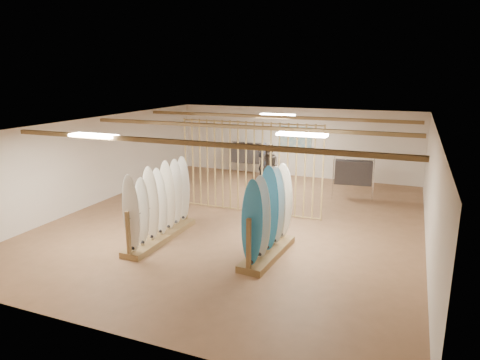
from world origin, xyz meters
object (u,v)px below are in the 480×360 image
at_px(clothing_rack_b, 353,173).
at_px(shopper_a, 264,160).
at_px(shopper_b, 269,163).
at_px(rack_left, 160,215).
at_px(clothing_rack_a, 246,153).
at_px(rack_right, 268,227).

distance_m(clothing_rack_b, shopper_a, 3.70).
bearing_deg(clothing_rack_b, shopper_b, 167.55).
height_order(rack_left, clothing_rack_a, rack_left).
xyz_separation_m(rack_right, shopper_b, (-1.89, 5.80, 0.23)).
height_order(clothing_rack_a, shopper_a, shopper_a).
distance_m(clothing_rack_b, shopper_b, 3.07).
relative_size(clothing_rack_a, shopper_b, 0.75).
distance_m(clothing_rack_a, clothing_rack_b, 5.05).
bearing_deg(shopper_a, shopper_b, 134.52).
height_order(rack_right, clothing_rack_b, rack_right).
relative_size(rack_left, clothing_rack_b, 1.96).
bearing_deg(rack_right, rack_left, -175.41).
relative_size(rack_left, shopper_b, 1.46).
height_order(rack_right, clothing_rack_a, rack_right).
bearing_deg(clothing_rack_b, rack_left, -133.49).
height_order(rack_left, clothing_rack_b, rack_left).
bearing_deg(shopper_b, clothing_rack_a, 159.20).
relative_size(clothing_rack_a, shopper_a, 0.80).
bearing_deg(shopper_a, clothing_rack_a, -23.70).
height_order(rack_left, rack_right, rack_right).
relative_size(rack_right, shopper_b, 1.19).
relative_size(clothing_rack_b, shopper_b, 0.75).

